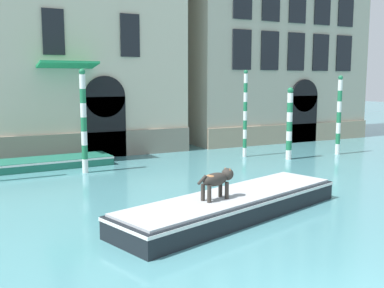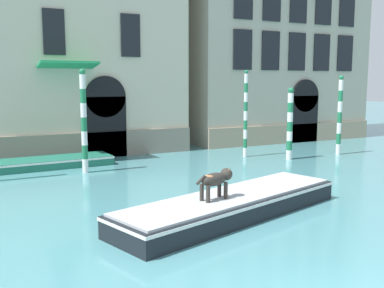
# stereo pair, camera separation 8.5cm
# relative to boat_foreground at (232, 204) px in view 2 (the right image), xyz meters

# --- Properties ---
(palazzo_right) EXTENTS (11.63, 6.13, 16.71)m
(palazzo_right) POSITION_rel_boat_foreground_xyz_m (10.96, 13.86, 8.02)
(palazzo_right) COLOR #B2A893
(palazzo_right) RESTS_ON ground_plane
(boat_foreground) EXTENTS (7.49, 3.85, 0.61)m
(boat_foreground) POSITION_rel_boat_foreground_xyz_m (0.00, 0.00, 0.00)
(boat_foreground) COLOR black
(boat_foreground) RESTS_ON ground_plane
(dog_on_deck) EXTENTS (1.18, 0.53, 0.80)m
(dog_on_deck) POSITION_rel_boat_foreground_xyz_m (-0.63, -0.24, 0.80)
(dog_on_deck) COLOR #332D28
(dog_on_deck) RESTS_ON boat_foreground
(boat_moored_near_palazzo) EXTENTS (6.04, 2.00, 0.39)m
(boat_moored_near_palazzo) POSITION_rel_boat_foreground_xyz_m (-3.69, 9.41, -0.11)
(boat_moored_near_palazzo) COLOR #1E6651
(boat_moored_near_palazzo) RESTS_ON ground_plane
(mooring_pole_0) EXTENTS (0.19, 0.19, 4.16)m
(mooring_pole_0) POSITION_rel_boat_foreground_xyz_m (5.60, 7.94, 1.77)
(mooring_pole_0) COLOR white
(mooring_pole_0) RESTS_ON ground_plane
(mooring_pole_1) EXTENTS (0.27, 0.27, 3.35)m
(mooring_pole_1) POSITION_rel_boat_foreground_xyz_m (7.05, 6.42, 1.37)
(mooring_pole_1) COLOR white
(mooring_pole_1) RESTS_ON ground_plane
(mooring_pole_2) EXTENTS (0.24, 0.24, 4.12)m
(mooring_pole_2) POSITION_rel_boat_foreground_xyz_m (-2.20, 7.60, 1.76)
(mooring_pole_2) COLOR white
(mooring_pole_2) RESTS_ON ground_plane
(mooring_pole_3) EXTENTS (0.23, 0.23, 3.91)m
(mooring_pole_3) POSITION_rel_boat_foreground_xyz_m (10.15, 6.46, 1.65)
(mooring_pole_3) COLOR white
(mooring_pole_3) RESTS_ON ground_plane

